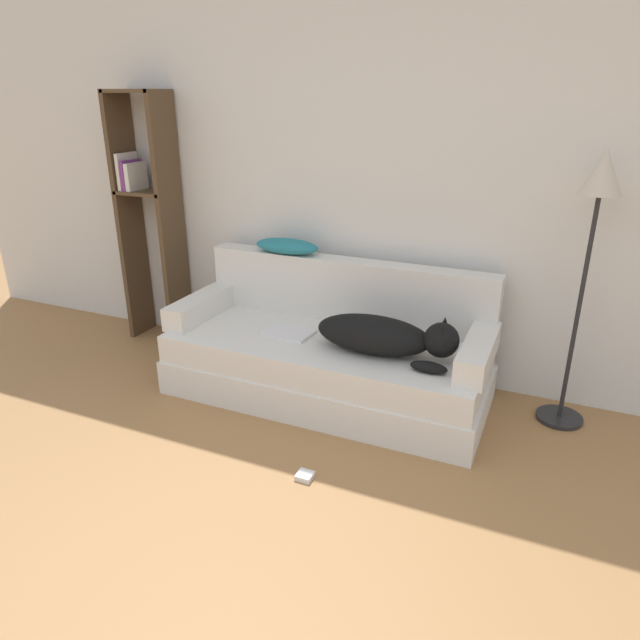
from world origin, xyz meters
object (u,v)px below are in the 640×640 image
dog (384,336)px  throw_pillow (287,246)px  couch (326,367)px  power_adapter (305,476)px  laptop (288,332)px  bookshelf (148,209)px  floor_lamp (595,220)px

dog → throw_pillow: bearing=153.9°
couch → power_adapter: bearing=-73.9°
laptop → power_adapter: laptop is taller
bookshelf → floor_lamp: bearing=-1.5°
couch → throw_pillow: throw_pillow is taller
floor_lamp → throw_pillow: bearing=178.4°
laptop → floor_lamp: floor_lamp is taller
power_adapter → dog: bearing=78.8°
power_adapter → floor_lamp: bearing=44.2°
laptop → couch: bearing=12.4°
bookshelf → floor_lamp: 2.87m
bookshelf → floor_lamp: (2.86, -0.07, 0.17)m
couch → dog: (0.38, -0.07, 0.30)m
power_adapter → bookshelf: bearing=146.9°
laptop → dog: bearing=1.5°
couch → laptop: (-0.24, -0.03, 0.20)m
couch → laptop: size_ratio=6.14×
dog → throw_pillow: size_ratio=1.86×
dog → laptop: (-0.61, 0.04, -0.10)m
throw_pillow → floor_lamp: size_ratio=0.29×
couch → bookshelf: 1.75m
dog → throw_pillow: 0.94m
dog → floor_lamp: (0.96, 0.34, 0.66)m
couch → bookshelf: (-1.53, 0.35, 0.78)m
couch → dog: bearing=-10.2°
laptop → bookshelf: 1.47m
laptop → floor_lamp: (1.57, 0.30, 0.76)m
couch → floor_lamp: floor_lamp is taller
dog → throw_pillow: throw_pillow is taller
couch → floor_lamp: bearing=11.6°
couch → laptop: laptop is taller
couch → power_adapter: size_ratio=24.34×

